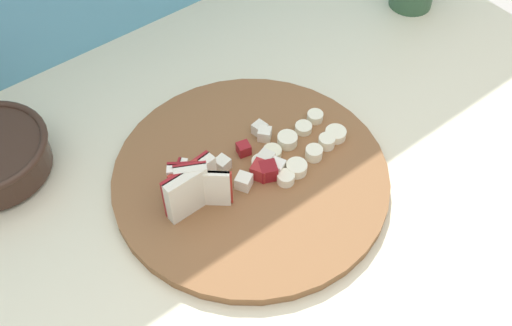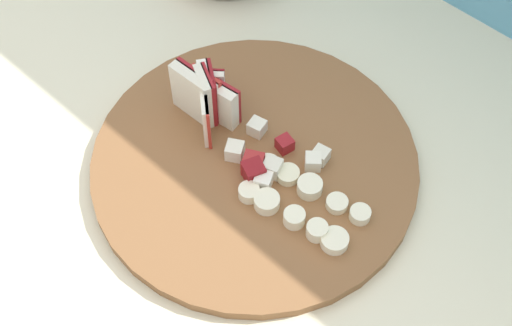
{
  "view_description": "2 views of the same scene",
  "coord_description": "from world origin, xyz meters",
  "px_view_note": "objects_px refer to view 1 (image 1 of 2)",
  "views": [
    {
      "loc": [
        -0.18,
        -0.38,
        1.5
      ],
      "look_at": [
        0.12,
        0.0,
        0.91
      ],
      "focal_mm": 42.59,
      "sensor_mm": 36.0,
      "label": 1
    },
    {
      "loc": [
        0.41,
        -0.31,
        1.53
      ],
      "look_at": [
        0.13,
        -0.0,
        0.91
      ],
      "focal_mm": 49.88,
      "sensor_mm": 36.0,
      "label": 2
    }
  ],
  "objects_px": {
    "cutting_board": "(251,177)",
    "apple_wedge_fan": "(191,186)",
    "banana_slice_rows": "(300,148)",
    "apple_dice_pile": "(258,161)"
  },
  "relations": [
    {
      "from": "cutting_board",
      "to": "banana_slice_rows",
      "type": "height_order",
      "value": "banana_slice_rows"
    },
    {
      "from": "apple_dice_pile",
      "to": "banana_slice_rows",
      "type": "relative_size",
      "value": 0.71
    },
    {
      "from": "apple_wedge_fan",
      "to": "apple_dice_pile",
      "type": "bearing_deg",
      "value": -2.96
    },
    {
      "from": "cutting_board",
      "to": "apple_wedge_fan",
      "type": "xyz_separation_m",
      "value": [
        -0.08,
        0.01,
        0.04
      ]
    },
    {
      "from": "cutting_board",
      "to": "banana_slice_rows",
      "type": "relative_size",
      "value": 2.6
    },
    {
      "from": "cutting_board",
      "to": "apple_wedge_fan",
      "type": "distance_m",
      "value": 0.09
    },
    {
      "from": "banana_slice_rows",
      "to": "apple_wedge_fan",
      "type": "bearing_deg",
      "value": 172.37
    },
    {
      "from": "apple_dice_pile",
      "to": "banana_slice_rows",
      "type": "bearing_deg",
      "value": -15.08
    },
    {
      "from": "apple_dice_pile",
      "to": "apple_wedge_fan",
      "type": "bearing_deg",
      "value": 177.04
    },
    {
      "from": "cutting_board",
      "to": "apple_dice_pile",
      "type": "distance_m",
      "value": 0.02
    }
  ]
}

